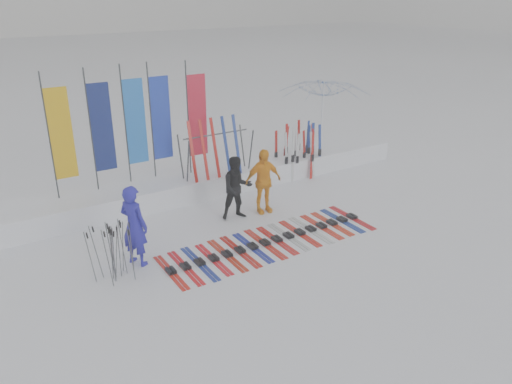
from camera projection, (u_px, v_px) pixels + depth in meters
ground at (286, 258)px, 11.12m from camera, size 120.00×120.00×0.00m
snow_bank at (196, 182)px, 14.62m from camera, size 14.00×1.60×0.60m
person_blue at (134, 226)px, 10.59m from camera, size 0.71×0.79×1.82m
person_black at (237, 188)px, 12.78m from camera, size 0.93×0.80×1.67m
person_yellow at (263, 181)px, 13.12m from camera, size 1.07×0.53×1.75m
tent_canopy at (323, 118)px, 17.26m from camera, size 3.95×3.99×2.80m
ski_row at (271, 241)px, 11.80m from camera, size 5.27×1.68×0.07m
pole_cluster at (114, 252)px, 10.18m from camera, size 0.93×0.57×1.26m
feather_flags at (133, 124)px, 13.25m from camera, size 4.26×0.29×3.20m
ski_rack at (216, 148)px, 14.13m from camera, size 2.04×0.80×1.23m
upright_skis at (301, 151)px, 15.81m from camera, size 1.57×1.09×1.68m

